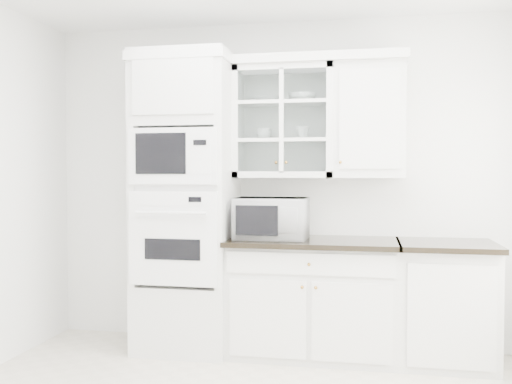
# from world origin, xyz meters

# --- Properties ---
(room_shell) EXTENTS (4.00, 3.50, 2.70)m
(room_shell) POSITION_xyz_m (0.00, 0.43, 1.78)
(room_shell) COLOR white
(room_shell) RESTS_ON ground
(oven_column) EXTENTS (0.76, 0.68, 2.40)m
(oven_column) POSITION_xyz_m (-0.75, 1.42, 1.20)
(oven_column) COLOR silver
(oven_column) RESTS_ON ground
(base_cabinet_run) EXTENTS (1.32, 0.67, 0.92)m
(base_cabinet_run) POSITION_xyz_m (0.28, 1.45, 0.46)
(base_cabinet_run) COLOR silver
(base_cabinet_run) RESTS_ON ground
(extra_base_cabinet) EXTENTS (0.72, 0.67, 0.92)m
(extra_base_cabinet) POSITION_xyz_m (1.28, 1.45, 0.46)
(extra_base_cabinet) COLOR silver
(extra_base_cabinet) RESTS_ON ground
(upper_cabinet_glass) EXTENTS (0.80, 0.33, 0.90)m
(upper_cabinet_glass) POSITION_xyz_m (0.03, 1.58, 1.85)
(upper_cabinet_glass) COLOR silver
(upper_cabinet_glass) RESTS_ON room_shell
(upper_cabinet_solid) EXTENTS (0.55, 0.33, 0.90)m
(upper_cabinet_solid) POSITION_xyz_m (0.71, 1.58, 1.85)
(upper_cabinet_solid) COLOR silver
(upper_cabinet_solid) RESTS_ON room_shell
(crown_molding) EXTENTS (2.14, 0.38, 0.07)m
(crown_molding) POSITION_xyz_m (-0.07, 1.56, 2.33)
(crown_molding) COLOR white
(crown_molding) RESTS_ON room_shell
(countertop_microwave) EXTENTS (0.56, 0.47, 0.32)m
(countertop_microwave) POSITION_xyz_m (-0.04, 1.41, 1.08)
(countertop_microwave) COLOR white
(countertop_microwave) RESTS_ON base_cabinet_run
(bowl_a) EXTENTS (0.25, 0.25, 0.05)m
(bowl_a) POSITION_xyz_m (-0.11, 1.60, 2.04)
(bowl_a) COLOR white
(bowl_a) RESTS_ON upper_cabinet_glass
(bowl_b) EXTENTS (0.23, 0.23, 0.07)m
(bowl_b) POSITION_xyz_m (0.17, 1.59, 2.04)
(bowl_b) COLOR white
(bowl_b) RESTS_ON upper_cabinet_glass
(cup_a) EXTENTS (0.13, 0.13, 0.09)m
(cup_a) POSITION_xyz_m (-0.14, 1.60, 1.76)
(cup_a) COLOR white
(cup_a) RESTS_ON upper_cabinet_glass
(cup_b) EXTENTS (0.14, 0.14, 0.10)m
(cup_b) POSITION_xyz_m (0.18, 1.59, 1.76)
(cup_b) COLOR white
(cup_b) RESTS_ON upper_cabinet_glass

